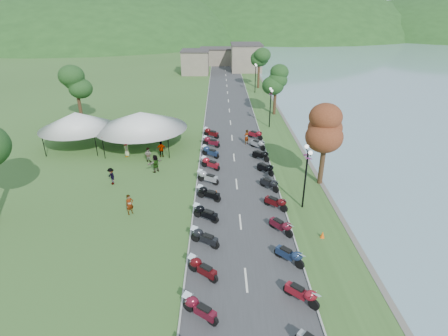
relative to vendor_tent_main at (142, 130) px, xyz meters
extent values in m
cube|color=#3B3B3E|center=(10.09, 8.70, -1.99)|extent=(7.00, 120.00, 0.02)
cube|color=gray|center=(8.09, 53.70, 0.50)|extent=(18.00, 16.00, 5.00)
imported|color=slate|center=(1.78, -14.08, -2.00)|extent=(0.74, 0.72, 1.64)
imported|color=slate|center=(1.34, -4.20, -2.00)|extent=(0.83, 0.61, 1.53)
imported|color=slate|center=(-0.99, -9.16, -2.00)|extent=(0.96, 1.05, 1.56)
camera|label=1|loc=(8.60, -36.87, 12.43)|focal=28.00mm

